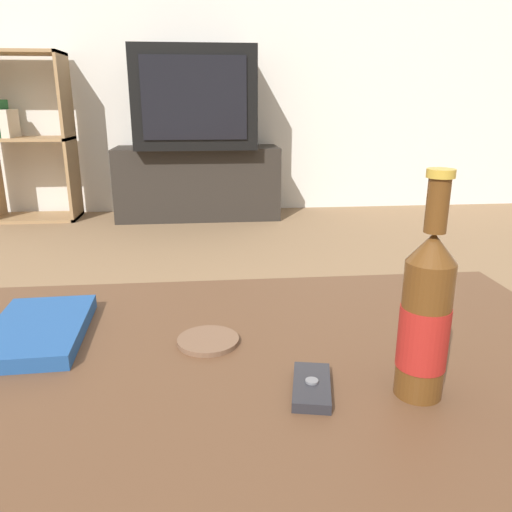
# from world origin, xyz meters

# --- Properties ---
(back_wall) EXTENTS (8.00, 0.05, 2.60)m
(back_wall) POSITION_xyz_m (0.00, 3.02, 1.30)
(back_wall) COLOR silver
(back_wall) RESTS_ON ground_plane
(coffee_table) EXTENTS (1.17, 0.70, 0.40)m
(coffee_table) POSITION_xyz_m (0.00, 0.00, 0.35)
(coffee_table) COLOR brown
(coffee_table) RESTS_ON ground_plane
(tv_stand) EXTENTS (1.09, 0.38, 0.48)m
(tv_stand) POSITION_xyz_m (-0.08, 2.76, 0.24)
(tv_stand) COLOR #28231E
(tv_stand) RESTS_ON ground_plane
(television) EXTENTS (0.76, 0.57, 0.62)m
(television) POSITION_xyz_m (-0.08, 2.76, 0.78)
(television) COLOR black
(television) RESTS_ON tv_stand
(bookshelf) EXTENTS (0.54, 0.30, 1.07)m
(bookshelf) POSITION_xyz_m (-1.20, 2.81, 0.56)
(bookshelf) COLOR #99754C
(bookshelf) RESTS_ON ground_plane
(beer_bottle) EXTENTS (0.06, 0.06, 0.29)m
(beer_bottle) POSITION_xyz_m (0.25, -0.10, 0.51)
(beer_bottle) COLOR #563314
(beer_bottle) RESTS_ON coffee_table
(cell_phone) EXTENTS (0.07, 0.11, 0.02)m
(cell_phone) POSITION_xyz_m (0.11, -0.09, 0.41)
(cell_phone) COLOR #232328
(cell_phone) RESTS_ON coffee_table
(coaster) EXTENTS (0.10, 0.10, 0.01)m
(coaster) POSITION_xyz_m (-0.02, 0.06, 0.41)
(coaster) COLOR brown
(coaster) RESTS_ON coffee_table
(table_book) EXTENTS (0.15, 0.24, 0.02)m
(table_book) POSITION_xyz_m (-0.29, 0.11, 0.42)
(table_book) COLOR navy
(table_book) RESTS_ON coffee_table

